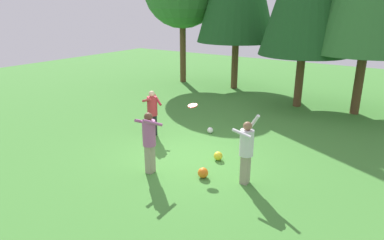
{
  "coord_description": "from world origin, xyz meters",
  "views": [
    {
      "loc": [
        5.33,
        -7.63,
        4.2
      ],
      "look_at": [
        -0.0,
        0.25,
        1.05
      ],
      "focal_mm": 32.06,
      "sensor_mm": 36.0,
      "label": 1
    }
  ],
  "objects_px": {
    "frisbee": "(193,106)",
    "ball_orange": "(203,173)",
    "ball_yellow": "(218,156)",
    "person_thrower": "(246,147)",
    "person_catcher": "(152,110)",
    "ball_white": "(210,130)",
    "person_bystander": "(149,138)"
  },
  "relations": [
    {
      "from": "person_thrower",
      "to": "frisbee",
      "type": "xyz_separation_m",
      "value": [
        -1.9,
        0.48,
        0.64
      ]
    },
    {
      "from": "person_catcher",
      "to": "person_thrower",
      "type": "bearing_deg",
      "value": 2.76
    },
    {
      "from": "ball_orange",
      "to": "person_catcher",
      "type": "bearing_deg",
      "value": 151.93
    },
    {
      "from": "person_thrower",
      "to": "ball_orange",
      "type": "xyz_separation_m",
      "value": [
        -1.02,
        -0.34,
        -0.83
      ]
    },
    {
      "from": "person_thrower",
      "to": "frisbee",
      "type": "relative_size",
      "value": 5.18
    },
    {
      "from": "frisbee",
      "to": "ball_orange",
      "type": "relative_size",
      "value": 1.26
    },
    {
      "from": "ball_orange",
      "to": "ball_yellow",
      "type": "distance_m",
      "value": 1.17
    },
    {
      "from": "person_catcher",
      "to": "ball_white",
      "type": "distance_m",
      "value": 2.14
    },
    {
      "from": "person_catcher",
      "to": "ball_orange",
      "type": "bearing_deg",
      "value": -7.83
    },
    {
      "from": "person_catcher",
      "to": "ball_orange",
      "type": "relative_size",
      "value": 5.74
    },
    {
      "from": "person_thrower",
      "to": "frisbee",
      "type": "height_order",
      "value": "person_thrower"
    },
    {
      "from": "person_thrower",
      "to": "person_bystander",
      "type": "relative_size",
      "value": 1.07
    },
    {
      "from": "person_catcher",
      "to": "frisbee",
      "type": "xyz_separation_m",
      "value": [
        2.17,
        -0.8,
        0.68
      ]
    },
    {
      "from": "person_thrower",
      "to": "person_bystander",
      "type": "bearing_deg",
      "value": 34.72
    },
    {
      "from": "ball_white",
      "to": "person_catcher",
      "type": "bearing_deg",
      "value": -139.22
    },
    {
      "from": "person_bystander",
      "to": "ball_white",
      "type": "distance_m",
      "value": 3.56
    },
    {
      "from": "person_catcher",
      "to": "frisbee",
      "type": "relative_size",
      "value": 4.54
    },
    {
      "from": "person_thrower",
      "to": "ball_white",
      "type": "height_order",
      "value": "person_thrower"
    },
    {
      "from": "ball_orange",
      "to": "ball_white",
      "type": "bearing_deg",
      "value": 117.95
    },
    {
      "from": "person_catcher",
      "to": "ball_yellow",
      "type": "distance_m",
      "value": 2.98
    },
    {
      "from": "person_thrower",
      "to": "ball_white",
      "type": "bearing_deg",
      "value": -30.86
    },
    {
      "from": "person_catcher",
      "to": "ball_yellow",
      "type": "relative_size",
      "value": 6.14
    },
    {
      "from": "ball_orange",
      "to": "ball_white",
      "type": "relative_size",
      "value": 1.3
    },
    {
      "from": "ball_white",
      "to": "person_thrower",
      "type": "bearing_deg",
      "value": -45.09
    },
    {
      "from": "person_bystander",
      "to": "ball_white",
      "type": "relative_size",
      "value": 7.9
    },
    {
      "from": "person_catcher",
      "to": "ball_orange",
      "type": "distance_m",
      "value": 3.54
    },
    {
      "from": "ball_orange",
      "to": "ball_yellow",
      "type": "bearing_deg",
      "value": 100.41
    },
    {
      "from": "person_bystander",
      "to": "frisbee",
      "type": "height_order",
      "value": "person_bystander"
    },
    {
      "from": "person_thrower",
      "to": "person_catcher",
      "type": "height_order",
      "value": "person_thrower"
    },
    {
      "from": "person_catcher",
      "to": "ball_white",
      "type": "relative_size",
      "value": 7.44
    },
    {
      "from": "person_catcher",
      "to": "ball_yellow",
      "type": "bearing_deg",
      "value": 10.66
    },
    {
      "from": "ball_yellow",
      "to": "person_thrower",
      "type": "bearing_deg",
      "value": -33.15
    }
  ]
}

